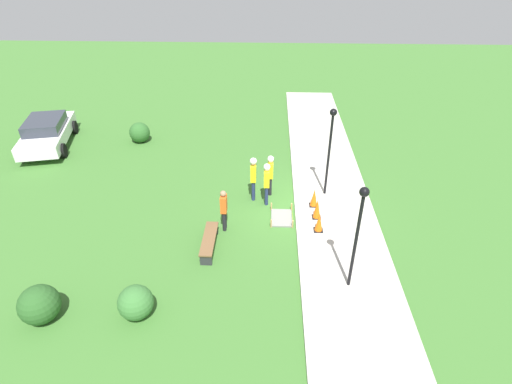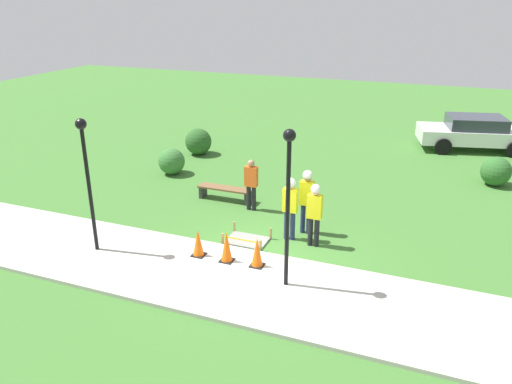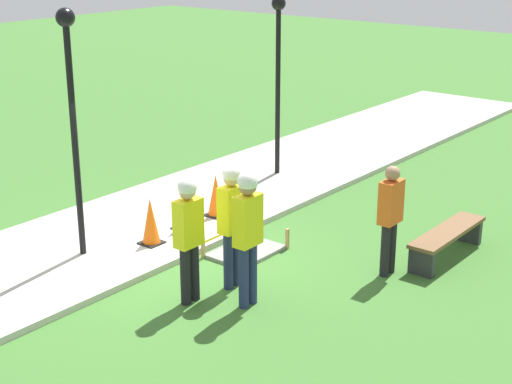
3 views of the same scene
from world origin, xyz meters
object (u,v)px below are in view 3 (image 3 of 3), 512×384
(bystander_in_orange_shirt, at_px, (390,214))
(worker_trainee, at_px, (188,229))
(traffic_cone_sidewalk_edge, at_px, (151,221))
(park_bench, at_px, (447,238))
(traffic_cone_far_patch, at_px, (184,206))
(lamppost_near, at_px, (71,97))
(lamppost_far, at_px, (278,58))
(worker_supervisor, at_px, (248,225))
(worker_assistant, at_px, (232,214))
(traffic_cone_near_patch, at_px, (216,196))

(bystander_in_orange_shirt, bearing_deg, worker_trainee, -33.60)
(traffic_cone_sidewalk_edge, relative_size, park_bench, 0.41)
(traffic_cone_far_patch, xyz_separation_m, lamppost_near, (1.76, -0.50, 2.07))
(traffic_cone_far_patch, bearing_deg, bystander_in_orange_shirt, 101.82)
(traffic_cone_far_patch, distance_m, lamppost_far, 4.09)
(park_bench, height_order, worker_supervisor, worker_supervisor)
(park_bench, xyz_separation_m, worker_supervisor, (3.22, -1.40, 0.84))
(worker_supervisor, distance_m, worker_trainee, 0.81)
(worker_supervisor, xyz_separation_m, bystander_in_orange_shirt, (-2.10, 0.98, -0.22))
(worker_supervisor, bearing_deg, worker_trainee, -58.77)
(traffic_cone_sidewalk_edge, xyz_separation_m, worker_supervisor, (0.55, 2.46, 0.69))
(traffic_cone_far_patch, height_order, worker_trainee, worker_trainee)
(park_bench, height_order, lamppost_near, lamppost_near)
(traffic_cone_sidewalk_edge, bearing_deg, lamppost_near, -30.30)
(worker_supervisor, xyz_separation_m, worker_trainee, (0.42, -0.69, -0.09))
(traffic_cone_far_patch, bearing_deg, worker_trainee, 45.50)
(traffic_cone_sidewalk_edge, distance_m, worker_supervisor, 2.61)
(traffic_cone_sidewalk_edge, distance_m, lamppost_far, 4.82)
(traffic_cone_sidewalk_edge, bearing_deg, worker_assistant, 82.95)
(worker_supervisor, bearing_deg, traffic_cone_far_patch, -118.62)
(traffic_cone_sidewalk_edge, height_order, lamppost_near, lamppost_near)
(traffic_cone_sidewalk_edge, xyz_separation_m, bystander_in_orange_shirt, (-1.54, 3.44, 0.47))
(park_bench, height_order, bystander_in_orange_shirt, bystander_in_orange_shirt)
(worker_trainee, distance_m, lamppost_near, 2.76)
(traffic_cone_far_patch, distance_m, worker_assistant, 2.30)
(worker_assistant, distance_m, lamppost_near, 2.95)
(worker_assistant, bearing_deg, traffic_cone_far_patch, -118.18)
(worker_assistant, xyz_separation_m, bystander_in_orange_shirt, (-1.78, 1.53, -0.15))
(park_bench, bearing_deg, lamppost_near, -50.74)
(traffic_cone_sidewalk_edge, height_order, bystander_in_orange_shirt, bystander_in_orange_shirt)
(park_bench, xyz_separation_m, lamppost_far, (-1.67, -4.60, 2.14))
(park_bench, height_order, lamppost_far, lamppost_far)
(bystander_in_orange_shirt, bearing_deg, worker_assistant, -40.68)
(bystander_in_orange_shirt, relative_size, lamppost_near, 0.45)
(traffic_cone_near_patch, distance_m, bystander_in_orange_shirt, 3.52)
(traffic_cone_far_patch, bearing_deg, worker_assistant, 61.82)
(traffic_cone_near_patch, bearing_deg, traffic_cone_sidewalk_edge, 1.66)
(park_bench, distance_m, bystander_in_orange_shirt, 1.35)
(traffic_cone_sidewalk_edge, height_order, park_bench, traffic_cone_sidewalk_edge)
(traffic_cone_sidewalk_edge, bearing_deg, worker_supervisor, 77.29)
(worker_assistant, height_order, worker_trainee, worker_assistant)
(park_bench, bearing_deg, bystander_in_orange_shirt, -20.58)
(worker_trainee, bearing_deg, lamppost_far, -154.66)
(worker_assistant, distance_m, worker_trainee, 0.75)
(bystander_in_orange_shirt, xyz_separation_m, lamppost_far, (-2.79, -4.18, 1.51))
(worker_trainee, bearing_deg, worker_supervisor, 121.23)
(worker_supervisor, distance_m, bystander_in_orange_shirt, 2.33)
(traffic_cone_near_patch, height_order, lamppost_near, lamppost_near)
(traffic_cone_near_patch, bearing_deg, worker_trainee, 34.93)
(park_bench, xyz_separation_m, lamppost_near, (3.61, -4.41, 2.24))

